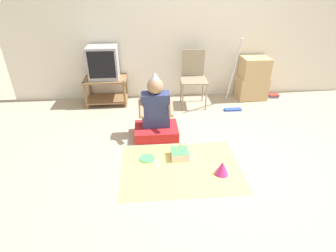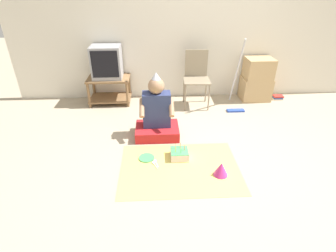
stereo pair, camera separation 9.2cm
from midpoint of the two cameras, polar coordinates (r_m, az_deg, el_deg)
The scene contains 15 objects.
ground_plane at distance 3.13m, azimuth 11.87°, elevation -8.54°, with size 16.00×16.00×0.00m, color tan.
wall_back at distance 4.65m, azimuth 5.95°, elevation 21.61°, with size 6.40×0.06×2.55m.
tv_stand at distance 4.62m, azimuth -13.84°, elevation 7.95°, with size 0.70×0.47×0.45m.
tv at distance 4.50m, azimuth -14.50°, elevation 13.23°, with size 0.47×0.40×0.52m.
folding_chair at distance 4.41m, azimuth 4.94°, elevation 11.14°, with size 0.44×0.42×0.90m.
cardboard_box_stack at distance 4.89m, azimuth 17.44°, elevation 9.80°, with size 0.50×0.39×0.73m.
dust_mop at distance 4.41m, azimuth 13.39°, elevation 7.85°, with size 0.28×0.46×1.15m.
book_pile at distance 5.14m, azimuth 21.46°, elevation 6.12°, with size 0.20×0.12×0.07m.
person_seated at distance 3.50m, azimuth -3.40°, elevation 2.16°, with size 0.58×0.44×0.89m.
party_cloth at distance 3.03m, azimuth 1.91°, elevation -9.04°, with size 1.35×0.97×0.01m.
birthday_cake at distance 3.17m, azimuth 1.75°, elevation -6.00°, with size 0.21×0.21×0.17m.
party_hat_blue at distance 2.95m, azimuth 10.84°, elevation -8.92°, with size 0.16×0.16×0.16m.
paper_plate at distance 3.18m, azimuth -5.40°, elevation -6.98°, with size 0.19×0.19×0.01m.
plastic_spoon_near at distance 3.11m, azimuth -3.46°, elevation -7.78°, with size 0.06×0.14×0.01m.
plastic_spoon_far at distance 3.09m, azimuth -3.77°, elevation -8.15°, with size 0.07×0.14×0.01m.
Camera 1 is at (-0.89, -2.34, 1.88)m, focal length 28.00 mm.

